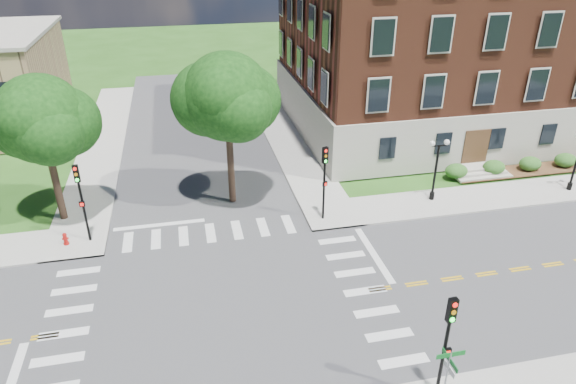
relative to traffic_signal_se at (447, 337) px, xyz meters
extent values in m
plane|color=#254F16|center=(-7.64, 6.85, -3.19)|extent=(160.00, 160.00, 0.00)
cube|color=#3D3D3F|center=(-7.64, 6.85, -3.18)|extent=(90.00, 12.00, 0.01)
cube|color=#3D3D3F|center=(-7.64, 6.85, -3.18)|extent=(12.00, 90.00, 0.01)
cube|color=#9E9B93|center=(15.36, 14.60, -3.13)|extent=(34.00, 3.50, 0.12)
cube|color=#9E9B93|center=(0.11, 29.85, -3.13)|extent=(3.50, 34.00, 0.12)
cube|color=#9E9B93|center=(-15.39, 29.85, -3.13)|extent=(3.50, 34.00, 0.12)
cube|color=silver|center=(1.16, 9.85, -3.19)|extent=(0.40, 5.50, 0.00)
cube|color=#A4A091|center=(16.36, 28.85, -0.97)|extent=(30.00, 20.00, 4.20)
cube|color=brown|center=(16.36, 28.85, 7.03)|extent=(29.55, 19.70, 11.80)
cube|color=#472D19|center=(12.36, 18.81, -1.37)|extent=(2.00, 0.10, 2.80)
cylinder|color=#322119|center=(-16.48, 17.63, -1.09)|extent=(0.44, 0.44, 3.95)
sphere|color=black|center=(-16.48, 17.63, 3.46)|extent=(5.15, 5.15, 5.15)
cylinder|color=#322119|center=(-5.86, 17.67, -0.86)|extent=(0.44, 0.44, 4.41)
sphere|color=black|center=(-5.86, 17.67, 4.06)|extent=(5.44, 5.44, 5.44)
cylinder|color=black|center=(0.00, 0.02, -1.17)|extent=(0.14, 0.14, 3.80)
cube|color=black|center=(0.00, 0.02, 1.23)|extent=(0.33, 0.24, 1.00)
cylinder|color=red|center=(0.00, -0.11, 1.56)|extent=(0.18, 0.06, 0.18)
cylinder|color=orange|center=(0.00, -0.11, 1.23)|extent=(0.18, 0.06, 0.18)
cylinder|color=#19E533|center=(0.00, -0.11, 0.90)|extent=(0.18, 0.06, 0.18)
cube|color=black|center=(0.00, -0.16, -0.57)|extent=(0.31, 0.14, 0.30)
cylinder|color=black|center=(-0.61, 14.12, -1.17)|extent=(0.14, 0.14, 3.80)
cube|color=black|center=(-0.61, 14.12, 1.23)|extent=(0.38, 0.33, 1.00)
cylinder|color=red|center=(-0.61, 13.99, 1.56)|extent=(0.18, 0.12, 0.18)
cylinder|color=orange|center=(-0.61, 13.99, 1.23)|extent=(0.18, 0.12, 0.18)
cylinder|color=#19E533|center=(-0.61, 13.99, 0.90)|extent=(0.18, 0.12, 0.18)
cube|color=black|center=(-0.61, 13.94, -0.57)|extent=(0.32, 0.23, 0.30)
cylinder|color=black|center=(-14.57, 14.60, -1.17)|extent=(0.14, 0.14, 3.80)
cube|color=black|center=(-14.57, 14.60, 1.23)|extent=(0.35, 0.27, 1.00)
cylinder|color=red|center=(-14.57, 14.47, 1.56)|extent=(0.19, 0.08, 0.18)
cylinder|color=orange|center=(-14.57, 14.47, 1.23)|extent=(0.19, 0.08, 0.18)
cylinder|color=#19E533|center=(-14.57, 14.47, 0.90)|extent=(0.19, 0.08, 0.18)
cube|color=black|center=(-14.57, 14.42, -0.57)|extent=(0.31, 0.16, 0.30)
cylinder|color=black|center=(7.20, 15.03, -2.82)|extent=(0.32, 0.32, 0.50)
cylinder|color=black|center=(7.20, 15.03, -1.17)|extent=(0.16, 0.16, 3.80)
cube|color=black|center=(7.20, 15.03, 0.78)|extent=(1.00, 0.06, 0.06)
sphere|color=white|center=(6.70, 15.03, 0.98)|extent=(0.36, 0.36, 0.36)
sphere|color=white|center=(7.70, 15.03, 0.98)|extent=(0.36, 0.36, 0.36)
cylinder|color=black|center=(17.18, 14.31, -2.82)|extent=(0.32, 0.32, 0.50)
cylinder|color=black|center=(17.18, 14.31, -1.17)|extent=(0.16, 0.16, 3.80)
cylinder|color=gray|center=(-0.25, -0.77, -1.52)|extent=(0.07, 0.07, 3.10)
cube|color=#0C621F|center=(-0.25, -0.77, -0.07)|extent=(1.10, 0.03, 0.20)
cube|color=#0C621F|center=(-0.25, -0.77, -0.32)|extent=(0.03, 1.10, 0.20)
cube|color=silver|center=(-0.20, -0.77, -0.77)|extent=(0.03, 0.75, 0.25)
cylinder|color=#A7100C|center=(-15.85, 14.42, -3.02)|extent=(0.32, 0.32, 0.10)
cylinder|color=#A7100C|center=(-15.85, 14.42, -2.77)|extent=(0.22, 0.22, 0.60)
sphere|color=#A7100C|center=(-15.85, 14.42, -2.44)|extent=(0.24, 0.24, 0.24)
cylinder|color=#A7100C|center=(-15.85, 14.42, -2.69)|extent=(0.35, 0.12, 0.12)
cylinder|color=#A7100C|center=(-15.85, 14.42, -2.69)|extent=(0.12, 0.35, 0.12)
camera|label=1|loc=(-8.63, -12.50, 13.28)|focal=32.00mm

